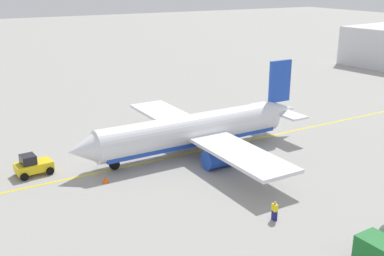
# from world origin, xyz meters

# --- Properties ---
(ground_plane) EXTENTS (400.00, 400.00, 0.00)m
(ground_plane) POSITION_xyz_m (0.00, 0.00, 0.00)
(ground_plane) COLOR #9E9B96
(airplane) EXTENTS (29.83, 29.22, 9.59)m
(airplane) POSITION_xyz_m (-0.50, -0.02, 2.62)
(airplane) COLOR white
(airplane) RESTS_ON ground
(pushback_tug) EXTENTS (3.78, 2.63, 2.20)m
(pushback_tug) POSITION_xyz_m (17.25, -2.44, 1.01)
(pushback_tug) COLOR yellow
(pushback_tug) RESTS_ON ground
(refueling_worker) EXTENTS (0.42, 0.56, 1.71)m
(refueling_worker) POSITION_xyz_m (1.45, 16.90, 0.82)
(refueling_worker) COLOR navy
(refueling_worker) RESTS_ON ground
(safety_cone_nose) EXTENTS (0.66, 0.66, 0.73)m
(safety_cone_nose) POSITION_xyz_m (11.41, 3.09, 0.36)
(safety_cone_nose) COLOR #F2590F
(safety_cone_nose) RESTS_ON ground
(safety_cone_wingtip) EXTENTS (0.50, 0.50, 0.56)m
(safety_cone_wingtip) POSITION_xyz_m (10.44, -5.79, 0.28)
(safety_cone_wingtip) COLOR #F2590F
(safety_cone_wingtip) RESTS_ON ground
(taxi_line_marking) EXTENTS (68.81, 2.39, 0.01)m
(taxi_line_marking) POSITION_xyz_m (0.00, 0.00, 0.01)
(taxi_line_marking) COLOR yellow
(taxi_line_marking) RESTS_ON ground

